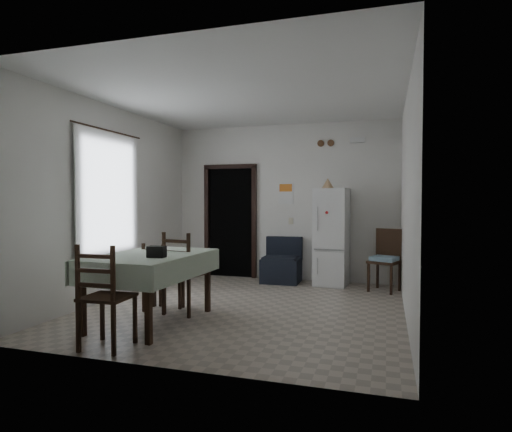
{
  "coord_description": "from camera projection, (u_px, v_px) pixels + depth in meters",
  "views": [
    {
      "loc": [
        1.86,
        -5.57,
        1.47
      ],
      "look_at": [
        0.0,
        0.5,
        1.25
      ],
      "focal_mm": 30.0,
      "sensor_mm": 36.0,
      "label": 1
    }
  ],
  "objects": [
    {
      "name": "ground",
      "position": [
        245.0,
        307.0,
        5.92
      ],
      "size": [
        4.5,
        4.5,
        0.0
      ],
      "primitive_type": "plane",
      "color": "#AC9E8D",
      "rests_on": "ground"
    },
    {
      "name": "ceiling",
      "position": [
        245.0,
        96.0,
        5.81
      ],
      "size": [
        4.2,
        4.5,
        0.02
      ],
      "primitive_type": null,
      "color": "white",
      "rests_on": "ground"
    },
    {
      "name": "wall_back",
      "position": [
        283.0,
        202.0,
        8.02
      ],
      "size": [
        4.2,
        0.02,
        2.9
      ],
      "primitive_type": null,
      "color": "silver",
      "rests_on": "ground"
    },
    {
      "name": "wall_front",
      "position": [
        164.0,
        204.0,
        3.72
      ],
      "size": [
        4.2,
        0.02,
        2.9
      ],
      "primitive_type": null,
      "color": "silver",
      "rests_on": "ground"
    },
    {
      "name": "wall_left",
      "position": [
        114.0,
        203.0,
        6.48
      ],
      "size": [
        0.02,
        4.5,
        2.9
      ],
      "primitive_type": null,
      "color": "silver",
      "rests_on": "ground"
    },
    {
      "name": "wall_right",
      "position": [
        407.0,
        203.0,
        5.25
      ],
      "size": [
        0.02,
        4.5,
        2.9
      ],
      "primitive_type": null,
      "color": "silver",
      "rests_on": "ground"
    },
    {
      "name": "doorway",
      "position": [
        234.0,
        222.0,
        8.53
      ],
      "size": [
        1.06,
        0.52,
        2.22
      ],
      "color": "black",
      "rests_on": "ground"
    },
    {
      "name": "window_recess",
      "position": [
        103.0,
        196.0,
        6.3
      ],
      "size": [
        0.1,
        1.2,
        1.6
      ],
      "primitive_type": "cube",
      "color": "silver",
      "rests_on": "ground"
    },
    {
      "name": "curtain",
      "position": [
        109.0,
        196.0,
        6.27
      ],
      "size": [
        0.02,
        1.45,
        1.85
      ],
      "primitive_type": "cube",
      "color": "white",
      "rests_on": "ground"
    },
    {
      "name": "curtain_rod",
      "position": [
        109.0,
        131.0,
        6.23
      ],
      "size": [
        0.02,
        1.6,
        0.02
      ],
      "primitive_type": "cylinder",
      "rotation": [
        1.57,
        0.0,
        0.0
      ],
      "color": "black",
      "rests_on": "ground"
    },
    {
      "name": "calendar",
      "position": [
        286.0,
        193.0,
        7.98
      ],
      "size": [
        0.28,
        0.02,
        0.4
      ],
      "primitive_type": "cube",
      "color": "white",
      "rests_on": "ground"
    },
    {
      "name": "calendar_image",
      "position": [
        286.0,
        188.0,
        7.97
      ],
      "size": [
        0.24,
        0.01,
        0.14
      ],
      "primitive_type": "cube",
      "color": "orange",
      "rests_on": "ground"
    },
    {
      "name": "light_switch",
      "position": [
        291.0,
        221.0,
        7.97
      ],
      "size": [
        0.08,
        0.02,
        0.12
      ],
      "primitive_type": "cube",
      "color": "beige",
      "rests_on": "ground"
    },
    {
      "name": "vent_left",
      "position": [
        321.0,
        143.0,
        7.76
      ],
      "size": [
        0.12,
        0.03,
        0.12
      ],
      "primitive_type": "cylinder",
      "rotation": [
        1.57,
        0.0,
        0.0
      ],
      "color": "brown",
      "rests_on": "ground"
    },
    {
      "name": "vent_right",
      "position": [
        331.0,
        143.0,
        7.71
      ],
      "size": [
        0.12,
        0.03,
        0.12
      ],
      "primitive_type": "cylinder",
      "rotation": [
        1.57,
        0.0,
        0.0
      ],
      "color": "brown",
      "rests_on": "ground"
    },
    {
      "name": "emergency_light",
      "position": [
        357.0,
        140.0,
        7.54
      ],
      "size": [
        0.25,
        0.07,
        0.09
      ],
      "primitive_type": "cube",
      "color": "white",
      "rests_on": "ground"
    },
    {
      "name": "fridge",
      "position": [
        332.0,
        237.0,
        7.46
      ],
      "size": [
        0.6,
        0.6,
        1.69
      ],
      "primitive_type": null,
      "rotation": [
        0.0,
        0.0,
        -0.1
      ],
      "color": "white",
      "rests_on": "ground"
    },
    {
      "name": "tan_cone",
      "position": [
        328.0,
        183.0,
        7.37
      ],
      "size": [
        0.22,
        0.22,
        0.17
      ],
      "primitive_type": "cone",
      "rotation": [
        0.0,
        0.0,
        0.04
      ],
      "color": "tan",
      "rests_on": "fridge"
    },
    {
      "name": "navy_seat",
      "position": [
        281.0,
        260.0,
        7.73
      ],
      "size": [
        0.69,
        0.66,
        0.81
      ],
      "primitive_type": null,
      "rotation": [
        0.0,
        0.0,
        0.03
      ],
      "color": "black",
      "rests_on": "ground"
    },
    {
      "name": "corner_chair",
      "position": [
        384.0,
        260.0,
        6.95
      ],
      "size": [
        0.57,
        0.57,
        1.01
      ],
      "primitive_type": null,
      "rotation": [
        0.0,
        0.0,
        -0.37
      ],
      "color": "black",
      "rests_on": "ground"
    },
    {
      "name": "dining_table",
      "position": [
        151.0,
        288.0,
        5.16
      ],
      "size": [
        1.11,
        1.64,
        0.83
      ],
      "primitive_type": null,
      "rotation": [
        0.0,
        0.0,
        -0.04
      ],
      "color": "#9CAC94",
      "rests_on": "ground"
    },
    {
      "name": "black_bag",
      "position": [
        157.0,
        252.0,
        4.83
      ],
      "size": [
        0.21,
        0.14,
        0.13
      ],
      "primitive_type": "cube",
      "rotation": [
        0.0,
        0.0,
        0.09
      ],
      "color": "black",
      "rests_on": "dining_table"
    },
    {
      "name": "dining_chair_far_left",
      "position": [
        162.0,
        277.0,
        5.73
      ],
      "size": [
        0.46,
        0.46,
        0.91
      ],
      "primitive_type": null,
      "rotation": [
        0.0,
        0.0,
        2.95
      ],
      "color": "black",
      "rests_on": "ground"
    },
    {
      "name": "dining_chair_far_right",
      "position": [
        186.0,
        272.0,
        5.62
      ],
      "size": [
        0.54,
        0.54,
        1.07
      ],
      "primitive_type": null,
      "rotation": [
        0.0,
        0.0,
        2.95
      ],
      "color": "black",
      "rests_on": "ground"
    },
    {
      "name": "dining_chair_near_head",
      "position": [
        107.0,
        296.0,
        4.27
      ],
      "size": [
        0.47,
        0.47,
        1.05
      ],
      "primitive_type": null,
      "rotation": [
        0.0,
        0.0,
        3.18
      ],
      "color": "black",
      "rests_on": "ground"
    }
  ]
}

